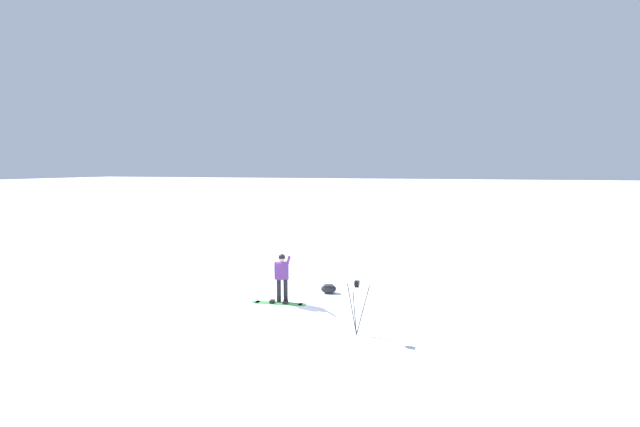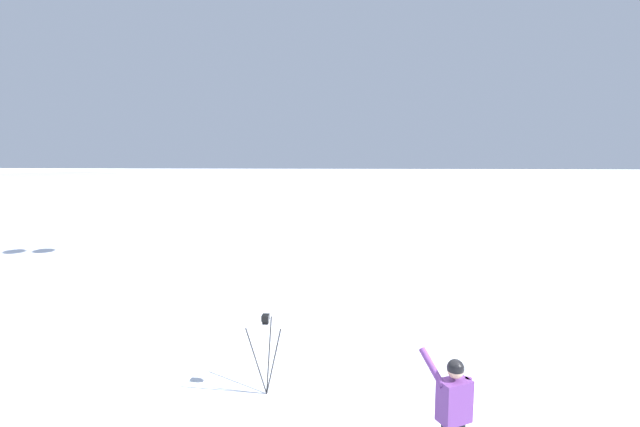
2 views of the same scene
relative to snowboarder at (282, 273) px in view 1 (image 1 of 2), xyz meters
The scene contains 5 objects.
ground_plane 1.15m from the snowboarder, 137.33° to the left, with size 300.00×300.00×0.00m, color white.
snowboarder is the anchor object (origin of this frame).
snowboard 0.96m from the snowboarder, 65.80° to the left, with size 1.79×0.43×0.10m.
gear_bag_large 1.98m from the snowboarder, 131.85° to the right, with size 0.61×0.48×0.31m.
camera_tripod 3.35m from the snowboarder, 146.49° to the left, with size 0.62×0.63×1.45m.
Camera 1 is at (-4.17, 11.39, 4.35)m, focal length 22.51 mm.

